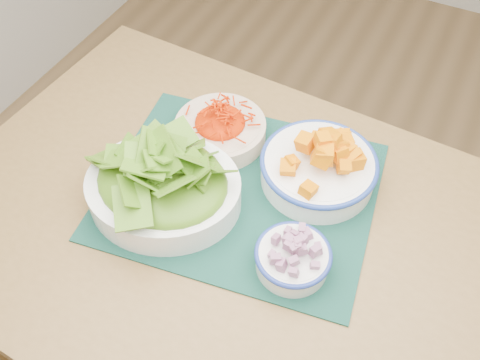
{
  "coord_description": "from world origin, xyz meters",
  "views": [
    {
      "loc": [
        -0.1,
        -0.68,
        1.58
      ],
      "look_at": [
        -0.39,
        -0.1,
        0.78
      ],
      "focal_mm": 40.0,
      "sensor_mm": 36.0,
      "label": 1
    }
  ],
  "objects_px": {
    "placemat": "(240,190)",
    "lettuce_bowl": "(162,182)",
    "squash_bowl": "(319,161)",
    "onion_bowl": "(293,256)",
    "carrot_bowl": "(220,126)",
    "table": "(244,256)"
  },
  "relations": [
    {
      "from": "placemat",
      "to": "lettuce_bowl",
      "type": "distance_m",
      "value": 0.16
    },
    {
      "from": "table",
      "to": "placemat",
      "type": "bearing_deg",
      "value": 125.19
    },
    {
      "from": "lettuce_bowl",
      "to": "onion_bowl",
      "type": "relative_size",
      "value": 2.36
    },
    {
      "from": "table",
      "to": "squash_bowl",
      "type": "distance_m",
      "value": 0.24
    },
    {
      "from": "squash_bowl",
      "to": "lettuce_bowl",
      "type": "bearing_deg",
      "value": -142.77
    },
    {
      "from": "carrot_bowl",
      "to": "onion_bowl",
      "type": "bearing_deg",
      "value": -40.37
    },
    {
      "from": "squash_bowl",
      "to": "onion_bowl",
      "type": "xyz_separation_m",
      "value": [
        0.03,
        -0.2,
        -0.02
      ]
    },
    {
      "from": "carrot_bowl",
      "to": "squash_bowl",
      "type": "bearing_deg",
      "value": -3.71
    },
    {
      "from": "onion_bowl",
      "to": "carrot_bowl",
      "type": "bearing_deg",
      "value": 139.63
    },
    {
      "from": "carrot_bowl",
      "to": "onion_bowl",
      "type": "relative_size",
      "value": 1.34
    },
    {
      "from": "carrot_bowl",
      "to": "table",
      "type": "bearing_deg",
      "value": -51.24
    },
    {
      "from": "table",
      "to": "carrot_bowl",
      "type": "xyz_separation_m",
      "value": [
        -0.15,
        0.18,
        0.14
      ]
    },
    {
      "from": "lettuce_bowl",
      "to": "squash_bowl",
      "type": "bearing_deg",
      "value": 19.94
    },
    {
      "from": "placemat",
      "to": "lettuce_bowl",
      "type": "bearing_deg",
      "value": -149.86
    },
    {
      "from": "table",
      "to": "onion_bowl",
      "type": "distance_m",
      "value": 0.18
    },
    {
      "from": "squash_bowl",
      "to": "lettuce_bowl",
      "type": "distance_m",
      "value": 0.3
    },
    {
      "from": "lettuce_bowl",
      "to": "placemat",
      "type": "bearing_deg",
      "value": 20.72
    },
    {
      "from": "carrot_bowl",
      "to": "squash_bowl",
      "type": "relative_size",
      "value": 0.69
    },
    {
      "from": "squash_bowl",
      "to": "placemat",
      "type": "bearing_deg",
      "value": -143.5
    },
    {
      "from": "placemat",
      "to": "squash_bowl",
      "type": "distance_m",
      "value": 0.16
    },
    {
      "from": "placemat",
      "to": "lettuce_bowl",
      "type": "height_order",
      "value": "lettuce_bowl"
    },
    {
      "from": "squash_bowl",
      "to": "onion_bowl",
      "type": "distance_m",
      "value": 0.21
    }
  ]
}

